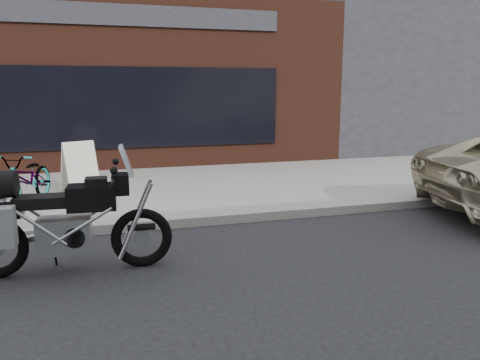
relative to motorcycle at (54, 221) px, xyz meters
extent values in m
cube|color=gray|center=(2.16, 4.42, -0.58)|extent=(44.00, 6.00, 0.15)
cube|color=#54271B|center=(0.16, 11.42, 1.59)|extent=(14.00, 10.00, 4.50)
cube|color=black|center=(0.16, 6.39, 1.04)|extent=(10.00, 0.08, 2.00)
cube|color=#2B2B30|center=(0.16, 6.39, 3.24)|extent=(10.00, 0.08, 0.50)
cube|color=#2B2B30|center=(12.16, 11.42, 2.34)|extent=(10.00, 10.00, 6.00)
torus|color=black|center=(0.99, -0.04, -0.29)|extent=(0.75, 0.17, 0.74)
cube|color=#B7B7BC|center=(0.11, 0.02, -0.19)|extent=(0.63, 0.37, 0.42)
cube|color=black|center=(0.44, 0.00, 0.25)|extent=(0.58, 0.39, 0.29)
cube|color=black|center=(-0.12, 0.03, 0.23)|extent=(0.63, 0.35, 0.13)
cube|color=black|center=(-0.50, 0.06, 0.14)|extent=(0.35, 0.26, 0.16)
cube|color=black|center=(0.77, -0.02, 0.40)|extent=(0.22, 0.28, 0.24)
cube|color=silver|center=(0.85, -0.03, 0.67)|extent=(0.18, 0.34, 0.37)
cylinder|color=black|center=(0.69, -0.02, 0.47)|extent=(0.08, 0.78, 0.03)
cylinder|color=#B7B7BC|center=(-0.33, 0.22, -0.27)|extent=(0.62, 0.13, 0.21)
imported|color=gray|center=(-0.68, 3.06, -0.04)|extent=(1.11, 1.89, 0.94)
cube|color=white|center=(0.18, 3.92, -0.01)|extent=(0.69, 0.53, 1.00)
cube|color=white|center=(0.07, 4.16, -0.01)|extent=(0.69, 0.53, 1.00)
camera|label=1|loc=(0.59, -5.66, 1.52)|focal=35.00mm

